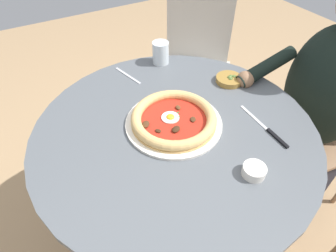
{
  "coord_description": "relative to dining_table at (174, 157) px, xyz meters",
  "views": [
    {
      "loc": [
        -0.36,
        -0.58,
        1.42
      ],
      "look_at": [
        -0.02,
        0.0,
        0.77
      ],
      "focal_mm": 29.79,
      "sensor_mm": 36.0,
      "label": 1
    }
  ],
  "objects": [
    {
      "name": "dining_table",
      "position": [
        0.0,
        0.0,
        0.0
      ],
      "size": [
        0.96,
        0.96,
        0.76
      ],
      "color": "#565B60",
      "rests_on": "ground"
    },
    {
      "name": "ramekin_capers",
      "position": [
        0.1,
        -0.28,
        0.17
      ],
      "size": [
        0.07,
        0.07,
        0.03
      ],
      "color": "white",
      "rests_on": "dining_table"
    },
    {
      "name": "fork_utensil",
      "position": [
        -0.01,
        0.37,
        0.16
      ],
      "size": [
        0.05,
        0.16,
        0.0
      ],
      "color": "#BCBCC1",
      "rests_on": "dining_table"
    },
    {
      "name": "ground_plane",
      "position": [
        0.0,
        0.0,
        -0.61
      ],
      "size": [
        6.0,
        6.0,
        0.02
      ],
      "primitive_type": "cube",
      "color": "tan"
    },
    {
      "name": "steak_knife",
      "position": [
        0.26,
        -0.18,
        0.16
      ],
      "size": [
        0.02,
        0.23,
        0.01
      ],
      "color": "silver",
      "rests_on": "dining_table"
    },
    {
      "name": "water_glass",
      "position": [
        0.16,
        0.39,
        0.2
      ],
      "size": [
        0.07,
        0.07,
        0.1
      ],
      "color": "silver",
      "rests_on": "dining_table"
    },
    {
      "name": "olive_pan",
      "position": [
        0.33,
        0.12,
        0.17
      ],
      "size": [
        0.11,
        0.12,
        0.05
      ],
      "color": "olive",
      "rests_on": "dining_table"
    },
    {
      "name": "cafe_chair_spare_near",
      "position": [
        0.55,
        0.67,
        -0.08
      ],
      "size": [
        0.62,
        0.62,
        0.88
      ],
      "color": "beige",
      "rests_on": "ground"
    },
    {
      "name": "diner_person",
      "position": [
        0.66,
        -0.09,
        -0.09
      ],
      "size": [
        0.49,
        0.4,
        1.16
      ],
      "color": "#282833",
      "rests_on": "ground"
    },
    {
      "name": "cafe_chair_diner",
      "position": [
        0.81,
        -0.11,
        -0.08
      ],
      "size": [
        0.47,
        0.47,
        0.86
      ],
      "color": "#957050",
      "rests_on": "ground"
    },
    {
      "name": "pizza_on_plate",
      "position": [
        0.01,
        0.02,
        0.17
      ],
      "size": [
        0.33,
        0.33,
        0.04
      ],
      "color": "white",
      "rests_on": "dining_table"
    }
  ]
}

